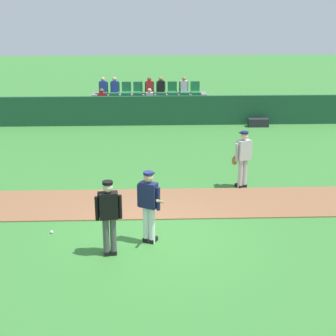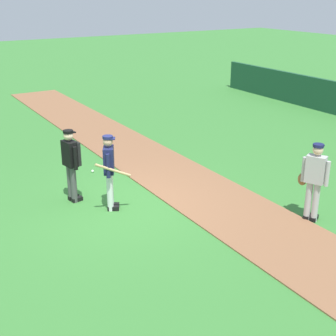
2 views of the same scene
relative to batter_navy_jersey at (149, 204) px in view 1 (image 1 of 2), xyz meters
The scene contains 9 objects.
ground_plane 1.01m from the batter_navy_jersey, 84.46° to the left, with size 80.00×80.00×0.00m, color #387A33.
infield_dirt_path 2.51m from the batter_navy_jersey, 89.32° to the left, with size 28.00×2.17×0.03m, color brown.
dugout_fence 11.49m from the batter_navy_jersey, 89.86° to the left, with size 20.00×0.16×1.32m, color #19472D.
stadium_bleachers 12.95m from the batter_navy_jersey, 89.97° to the left, with size 5.55×2.10×1.90m.
batter_navy_jersey is the anchor object (origin of this frame).
umpire_home_plate 1.05m from the batter_navy_jersey, 147.27° to the right, with size 0.58×0.35×1.76m.
runner_grey_jersey 4.46m from the batter_navy_jersey, 51.27° to the left, with size 0.65×0.42×1.76m.
baseball 2.63m from the batter_navy_jersey, 167.03° to the left, with size 0.07×0.07×0.07m, color white.
equipment_bag 12.09m from the batter_navy_jersey, 66.21° to the left, with size 0.90×0.36×0.36m, color #232328.
Camera 1 is at (0.02, -11.00, 5.49)m, focal length 53.90 mm.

